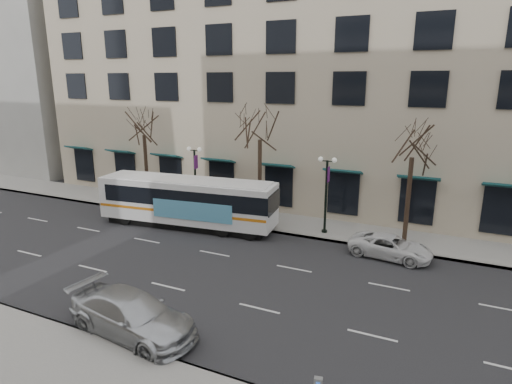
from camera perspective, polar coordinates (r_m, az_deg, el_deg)
The scene contains 12 objects.
ground at distance 23.92m, azimuth -8.37°, elevation -10.08°, with size 160.00×160.00×0.00m, color black.
sidewalk_far at distance 29.66m, azimuth 9.52°, elevation -4.95°, with size 80.00×4.00×0.15m, color gray.
building_hotel at distance 41.55m, azimuth 5.16°, elevation 17.52°, with size 40.00×20.00×24.00m, color #BCAD8F.
building_far_upblock at distance 63.64m, azimuth -28.53°, elevation 16.72°, with size 28.00×20.00×28.00m, color #999993.
tree_far_left at distance 34.92m, azimuth -14.80°, elevation 8.91°, with size 3.60×3.60×8.34m.
tree_far_mid at distance 29.60m, azimuth 0.52°, elevation 8.81°, with size 3.60×3.60×8.55m.
tree_far_right at distance 27.15m, azimuth 20.25°, elevation 6.33°, with size 3.60×3.60×8.06m.
lamp_post_left at distance 32.10m, azimuth -8.10°, elevation 1.97°, with size 1.22×0.45×5.21m.
lamp_post_right at distance 28.08m, azimuth 9.34°, elevation 0.06°, with size 1.22×0.45×5.21m.
city_bus at distance 29.95m, azimuth -9.03°, elevation -1.16°, with size 12.74×4.09×3.39m.
silver_car at distance 18.55m, azimuth -16.20°, elevation -15.42°, with size 2.37×5.82×1.69m, color #B0B4B8.
white_pickup at distance 26.03m, azimuth 17.50°, elevation -6.97°, with size 2.15×4.66×1.30m, color silver.
Camera 1 is at (12.11, -18.03, 10.01)m, focal length 30.00 mm.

